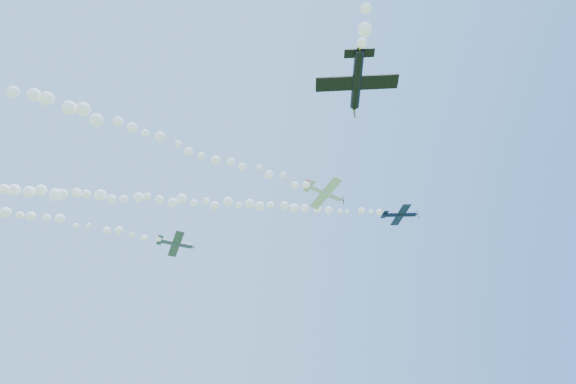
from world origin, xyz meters
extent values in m
cylinder|color=silver|center=(13.93, -4.69, 49.30)|extent=(6.08, 3.12, 1.41)
cone|color=silver|center=(17.15, -3.87, 49.00)|extent=(1.04, 1.05, 0.89)
cone|color=#A91313|center=(17.60, -3.76, 48.96)|extent=(0.42, 0.39, 0.32)
cube|color=black|center=(17.48, -3.79, 48.97)|extent=(0.19, 0.45, 1.95)
cube|color=silver|center=(14.17, -4.64, 49.15)|extent=(3.43, 7.66, 1.31)
cube|color=silver|center=(11.26, -5.36, 49.59)|extent=(1.53, 2.78, 0.52)
cube|color=#A91313|center=(11.21, -5.29, 50.16)|extent=(1.03, 0.52, 1.31)
sphere|color=black|center=(14.80, -4.41, 49.61)|extent=(0.94, 1.00, 0.89)
cylinder|color=#0C1535|center=(29.86, 0.74, 51.29)|extent=(6.08, 2.11, 1.42)
cone|color=#0C1535|center=(33.06, 0.32, 51.61)|extent=(0.93, 0.94, 0.87)
cone|color=silver|center=(33.50, 0.26, 51.65)|extent=(0.38, 0.34, 0.31)
cube|color=black|center=(33.38, 0.27, 51.64)|extent=(0.27, 0.28, 1.90)
cube|color=#0C1535|center=(30.12, 0.72, 51.20)|extent=(2.41, 7.51, 0.90)
cube|color=#0C1535|center=(27.19, 1.09, 51.08)|extent=(1.17, 2.68, 0.38)
cube|color=silver|center=(27.05, 1.07, 51.62)|extent=(1.08, 0.30, 1.29)
sphere|color=black|center=(30.65, 0.60, 51.75)|extent=(0.88, 0.86, 0.84)
cylinder|color=#3D4959|center=(-8.37, 9.29, 44.58)|extent=(5.59, 2.26, 0.78)
cone|color=#3D4959|center=(-5.36, 9.69, 44.58)|extent=(0.83, 0.89, 0.75)
cone|color=navy|center=(-4.95, 9.74, 44.58)|extent=(0.34, 0.33, 0.26)
cube|color=black|center=(-5.06, 9.73, 44.58)|extent=(0.10, 0.38, 1.77)
cube|color=#3D4959|center=(-8.13, 9.31, 44.47)|extent=(2.28, 6.97, 1.11)
cube|color=#3D4959|center=(-10.86, 8.97, 44.62)|extent=(1.10, 2.49, 0.42)
cube|color=navy|center=(-10.95, 9.03, 45.13)|extent=(0.91, 0.36, 1.12)
sphere|color=black|center=(-7.59, 9.45, 44.93)|extent=(0.76, 0.84, 0.76)
cylinder|color=black|center=(7.08, -35.18, 39.18)|extent=(2.48, 6.61, 1.29)
cone|color=black|center=(8.06, -31.78, 38.98)|extent=(1.04, 1.00, 0.92)
cone|color=yellow|center=(8.20, -31.31, 38.95)|extent=(0.38, 0.41, 0.32)
cube|color=black|center=(8.16, -31.43, 38.96)|extent=(0.20, 0.23, 2.08)
cube|color=black|center=(7.16, -34.93, 39.03)|extent=(8.21, 3.79, 0.54)
cube|color=black|center=(6.27, -38.00, 39.40)|extent=(2.98, 1.67, 0.24)
cube|color=yellow|center=(6.24, -38.05, 40.01)|extent=(0.40, 1.11, 1.37)
sphere|color=black|center=(7.33, -34.26, 39.54)|extent=(0.99, 1.02, 0.86)
camera|label=1|loc=(-6.95, -63.08, 2.00)|focal=30.00mm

